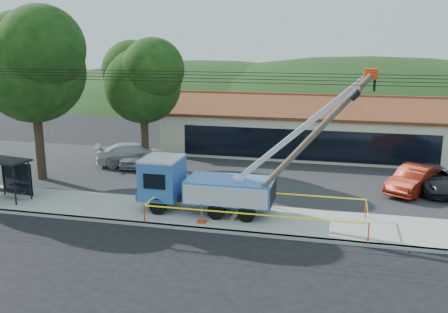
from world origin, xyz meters
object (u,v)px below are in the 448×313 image
utility_truck (204,184)px  car_red (412,194)px  leaning_pole (304,145)px  bus_shelter (10,170)px  car_dark (431,192)px  car_silver (137,166)px  car_white (135,166)px

utility_truck → car_red: (10.88, 6.14, -1.60)m
leaning_pole → bus_shelter: bearing=179.1°
car_red → car_dark: (1.13, 0.61, 0.00)m
leaning_pole → car_dark: 11.07m
utility_truck → car_silver: size_ratio=2.73×
bus_shelter → car_silver: (3.61, 8.86, -1.81)m
car_silver → bus_shelter: bearing=-121.2°
car_dark → car_silver: bearing=162.1°
utility_truck → car_dark: bearing=29.3°
car_silver → car_dark: bearing=-13.6°
car_white → car_silver: bearing=-133.9°
bus_shelter → car_silver: bearing=78.2°
bus_shelter → car_white: (3.46, 8.92, -1.81)m
bus_shelter → car_red: bearing=27.5°
car_white → car_dark: (19.45, -1.60, 0.00)m
leaning_pole → utility_truck: bearing=170.7°
leaning_pole → car_dark: bearing=47.3°
car_silver → car_white: car_white is taller
car_white → utility_truck: bearing=-160.5°
leaning_pole → car_red: size_ratio=1.58×
leaning_pole → car_dark: leaning_pole is taller
utility_truck → bus_shelter: bearing=-177.0°
leaning_pole → bus_shelter: size_ratio=2.83×
car_red → car_dark: size_ratio=0.90×
leaning_pole → car_silver: 15.85m
utility_truck → car_white: utility_truck is taller
bus_shelter → car_white: 9.74m
utility_truck → leaning_pole: utility_truck is taller
car_silver → car_red: size_ratio=0.90×
utility_truck → leaning_pole: (5.03, -0.83, 2.47)m
car_silver → car_dark: (19.29, -1.54, 0.00)m
car_white → car_dark: bearing=-116.9°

